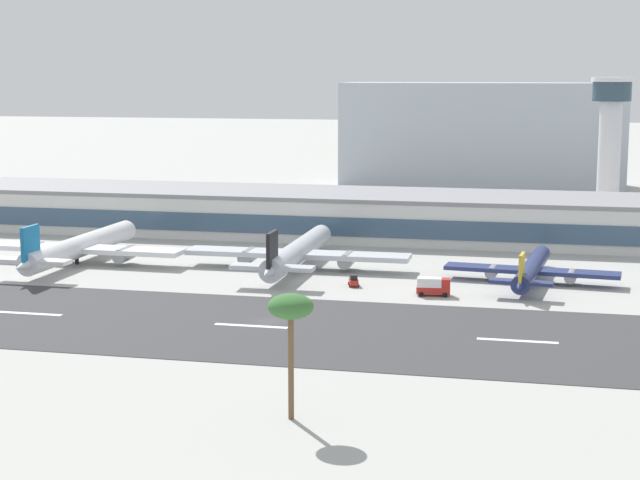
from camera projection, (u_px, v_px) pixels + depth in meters
ground_plane at (269, 322)px, 165.92m from camera, size 1400.00×1400.00×0.00m
runway_strip at (263, 327)px, 162.59m from camera, size 800.00×42.02×0.08m
runway_centreline_dash_3 at (28, 313)px, 171.40m from camera, size 12.00×1.20×0.01m
runway_centreline_dash_4 at (251, 326)px, 163.00m from camera, size 12.00×1.20×0.01m
runway_centreline_dash_5 at (517, 341)px, 153.98m from camera, size 12.00×1.20×0.01m
terminal_building at (350, 214)px, 252.38m from camera, size 202.51×29.89×10.75m
control_tower at (610, 133)px, 280.18m from camera, size 11.18×11.18×38.28m
distant_hotel_block at (482, 134)px, 362.93m from camera, size 97.71×26.80×35.98m
airliner_blue_tail_gate_0 at (77, 248)px, 215.52m from camera, size 45.47×51.52×10.75m
airliner_black_tail_gate_1 at (296, 253)px, 209.21m from camera, size 46.16×50.95×10.63m
airliner_gold_tail_gate_2 at (531, 270)px, 195.72m from camera, size 33.25×38.83×8.11m
service_baggage_tug_0 at (354, 281)px, 193.51m from camera, size 2.58×3.51×2.20m
service_box_truck_1 at (433, 286)px, 185.07m from camera, size 6.21×3.18×3.25m
palm_tree_1 at (291, 310)px, 117.48m from camera, size 5.27×5.27×14.79m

